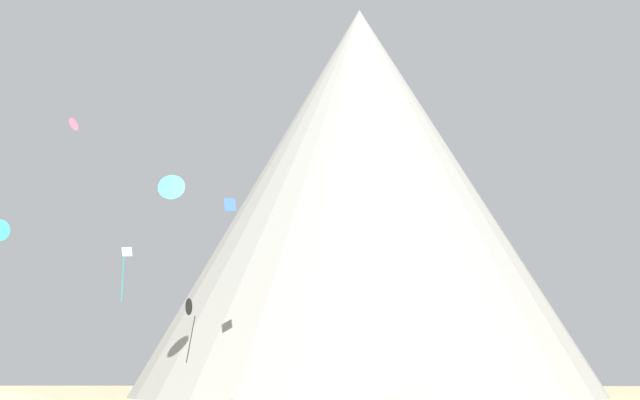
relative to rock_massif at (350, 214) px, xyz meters
name	(u,v)px	position (x,y,z in m)	size (l,w,h in m)	color
rock_massif	(350,214)	(0.00, 0.00, 0.00)	(87.45, 87.45, 56.29)	gray
kite_blue_mid	(230,205)	(-10.23, -35.43, -6.52)	(1.17, 0.83, 1.36)	blue
kite_cyan_mid	(1,231)	(-27.05, -45.73, -10.79)	(1.79, 0.83, 6.19)	#33BCDB
kite_teal_mid	(172,188)	(-15.78, -35.86, -4.85)	(2.62, 1.09, 2.54)	teal
kite_white_low	(125,261)	(-18.49, -39.91, -12.49)	(1.00, 0.65, 4.78)	white
kite_rainbow_high	(73,125)	(-27.31, -32.59, 2.82)	(1.09, 1.56, 1.43)	#E5668C
kite_black_low	(190,308)	(-11.92, -42.56, -16.86)	(1.12, 1.32, 5.25)	black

